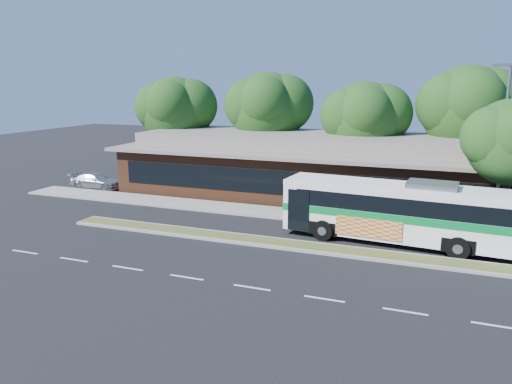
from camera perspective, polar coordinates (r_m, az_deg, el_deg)
ground at (r=25.00m, az=3.80°, el=-6.63°), size 120.00×120.00×0.00m
median_strip at (r=25.52m, az=4.21°, el=-6.05°), size 26.00×1.10×0.15m
sidewalk at (r=30.88m, az=7.37°, el=-2.86°), size 44.00×2.60×0.12m
parking_lot at (r=41.86m, az=-15.98°, el=0.72°), size 14.00×12.00×0.01m
plaza_building at (r=36.74m, az=9.95°, el=2.81°), size 33.20×11.20×4.45m
lamp_post at (r=28.87m, az=26.26°, el=4.69°), size 0.93×0.18×9.07m
tree_bg_a at (r=43.51m, az=-8.67°, el=9.28°), size 6.47×5.80×8.63m
tree_bg_b at (r=41.07m, az=1.93°, el=9.62°), size 6.69×6.00×9.00m
tree_bg_c at (r=38.21m, az=12.88°, el=8.28°), size 6.24×5.60×8.26m
tree_bg_d at (r=38.79m, az=23.63°, el=8.85°), size 6.91×6.20×9.37m
transit_bus at (r=26.48m, az=16.25°, el=-1.81°), size 12.10×3.55×3.35m
sedan at (r=40.97m, az=-17.82°, el=1.22°), size 4.28×1.91×1.22m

